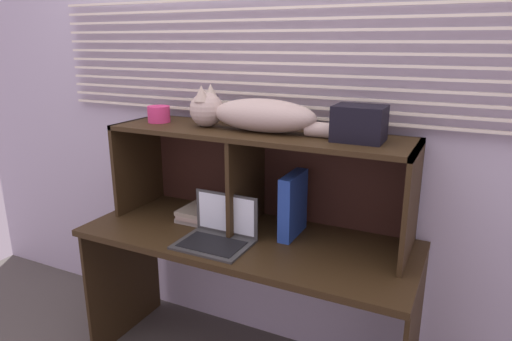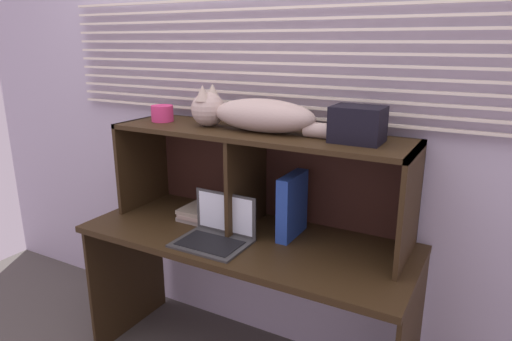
{
  "view_description": "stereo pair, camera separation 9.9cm",
  "coord_description": "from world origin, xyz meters",
  "px_view_note": "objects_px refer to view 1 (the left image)",
  "views": [
    {
      "loc": [
        0.88,
        -1.48,
        1.59
      ],
      "look_at": [
        0.0,
        0.31,
        1.01
      ],
      "focal_mm": 31.7,
      "sensor_mm": 36.0,
      "label": 1
    },
    {
      "loc": [
        0.97,
        -1.43,
        1.59
      ],
      "look_at": [
        0.0,
        0.31,
        1.01
      ],
      "focal_mm": 31.7,
      "sensor_mm": 36.0,
      "label": 2
    }
  ],
  "objects_px": {
    "cat": "(253,114)",
    "small_basket": "(159,114)",
    "laptop": "(218,234)",
    "binder_upright": "(293,205)",
    "book_stack": "(203,212)",
    "storage_box": "(359,123)"
  },
  "relations": [
    {
      "from": "binder_upright",
      "to": "cat",
      "type": "bearing_deg",
      "value": 180.0
    },
    {
      "from": "laptop",
      "to": "binder_upright",
      "type": "bearing_deg",
      "value": 39.3
    },
    {
      "from": "laptop",
      "to": "small_basket",
      "type": "xyz_separation_m",
      "value": [
        -0.46,
        0.22,
        0.47
      ]
    },
    {
      "from": "laptop",
      "to": "small_basket",
      "type": "relative_size",
      "value": 2.85
    },
    {
      "from": "book_stack",
      "to": "small_basket",
      "type": "bearing_deg",
      "value": 179.28
    },
    {
      "from": "laptop",
      "to": "storage_box",
      "type": "relative_size",
      "value": 1.55
    },
    {
      "from": "binder_upright",
      "to": "small_basket",
      "type": "relative_size",
      "value": 2.64
    },
    {
      "from": "binder_upright",
      "to": "small_basket",
      "type": "xyz_separation_m",
      "value": [
        -0.72,
        0.0,
        0.36
      ]
    },
    {
      "from": "cat",
      "to": "small_basket",
      "type": "xyz_separation_m",
      "value": [
        -0.52,
        0.0,
        -0.04
      ]
    },
    {
      "from": "small_basket",
      "to": "binder_upright",
      "type": "bearing_deg",
      "value": 0.0
    },
    {
      "from": "book_stack",
      "to": "small_basket",
      "type": "relative_size",
      "value": 2.36
    },
    {
      "from": "cat",
      "to": "laptop",
      "type": "distance_m",
      "value": 0.55
    },
    {
      "from": "binder_upright",
      "to": "book_stack",
      "type": "relative_size",
      "value": 1.12
    },
    {
      "from": "book_stack",
      "to": "storage_box",
      "type": "height_order",
      "value": "storage_box"
    },
    {
      "from": "cat",
      "to": "laptop",
      "type": "xyz_separation_m",
      "value": [
        -0.07,
        -0.22,
        -0.5
      ]
    },
    {
      "from": "cat",
      "to": "storage_box",
      "type": "bearing_deg",
      "value": 0.0
    },
    {
      "from": "book_stack",
      "to": "small_basket",
      "type": "height_order",
      "value": "small_basket"
    },
    {
      "from": "binder_upright",
      "to": "laptop",
      "type": "bearing_deg",
      "value": -140.7
    },
    {
      "from": "laptop",
      "to": "small_basket",
      "type": "distance_m",
      "value": 0.69
    },
    {
      "from": "book_stack",
      "to": "storage_box",
      "type": "bearing_deg",
      "value": 0.23
    },
    {
      "from": "book_stack",
      "to": "small_basket",
      "type": "distance_m",
      "value": 0.54
    },
    {
      "from": "binder_upright",
      "to": "storage_box",
      "type": "height_order",
      "value": "storage_box"
    }
  ]
}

